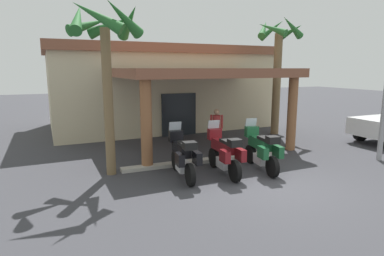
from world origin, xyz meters
name	(u,v)px	position (x,y,z in m)	size (l,w,h in m)	color
ground_plane	(271,184)	(0.00, 0.00, 0.00)	(80.00, 80.00, 0.00)	#38383D
motel_building	(159,86)	(-0.10, 10.61, 2.30)	(12.28, 11.93, 4.50)	beige
motorcycle_black	(183,156)	(-2.14, 1.52, 0.70)	(0.73, 2.21, 1.61)	black
motorcycle_maroon	(224,153)	(-0.82, 1.33, 0.70)	(0.72, 2.21, 1.61)	black
motorcycle_green	(262,149)	(0.51, 1.23, 0.70)	(0.79, 2.21, 1.61)	black
pedestrian	(216,126)	(0.43, 4.35, 0.97)	(0.46, 0.33, 1.67)	#3F334C
palm_tree_roadside	(106,42)	(-4.10, 2.75, 4.06)	(2.25, 2.34, 5.31)	brown
palm_tree_near_portico	(277,54)	(4.64, 6.09, 3.99)	(2.13, 2.25, 5.85)	brown
curb_strip	(205,160)	(-0.82, 2.77, 0.06)	(5.98, 0.36, 0.12)	#ADA89E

